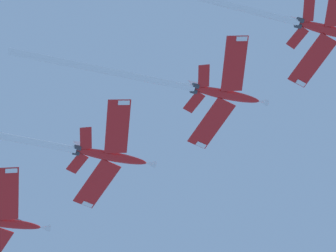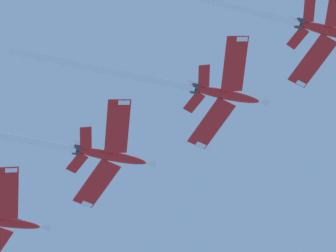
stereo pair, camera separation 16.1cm
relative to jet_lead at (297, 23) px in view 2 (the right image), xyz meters
name	(u,v)px [view 2 (the right image)]	position (x,y,z in m)	size (l,w,h in m)	color
jet_lead	(297,23)	(0.00, 0.00, 0.00)	(29.94, 25.67, 12.58)	red
jet_second	(181,86)	(19.73, -3.06, -3.27)	(33.30, 28.30, 13.88)	red
jet_third	(56,146)	(40.40, -4.94, -7.61)	(33.94, 29.77, 13.01)	red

